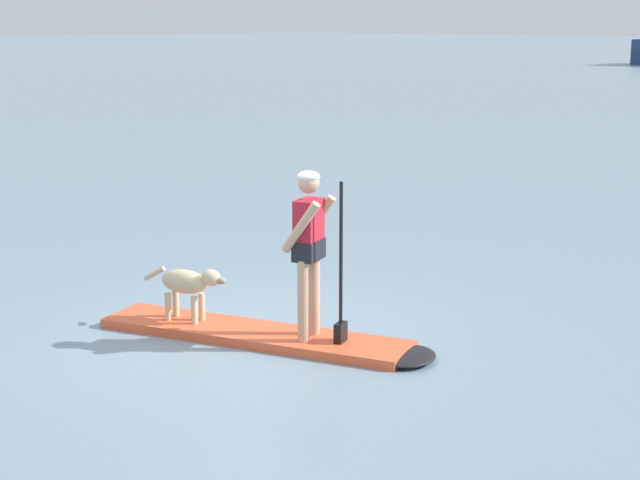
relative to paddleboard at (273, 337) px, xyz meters
The scene contains 4 objects.
ground_plane 0.24m from the paddleboard, 160.09° to the right, with size 400.00×400.00×0.00m, color gray.
paddleboard is the anchor object (origin of this frame).
person_paddler 1.13m from the paddleboard, 19.91° to the left, with size 0.67×0.58×1.72m.
dog 1.11m from the paddleboard, 160.09° to the right, with size 0.97×0.42×0.60m.
Camera 1 is at (7.31, -6.59, 3.25)m, focal length 55.12 mm.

